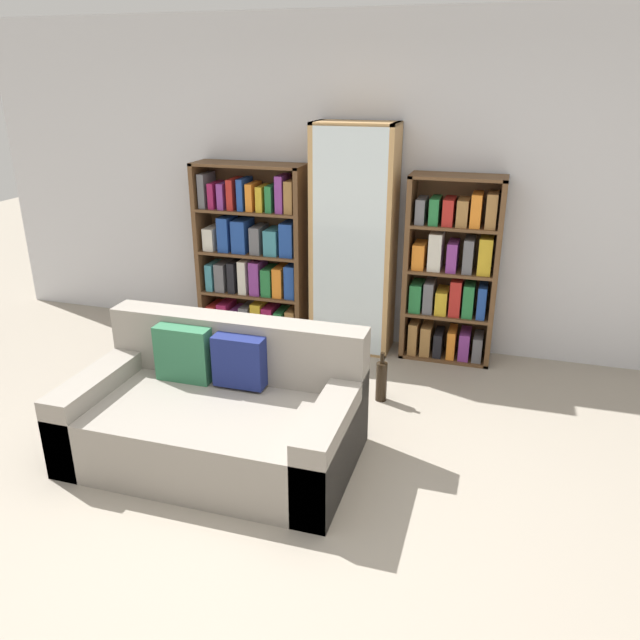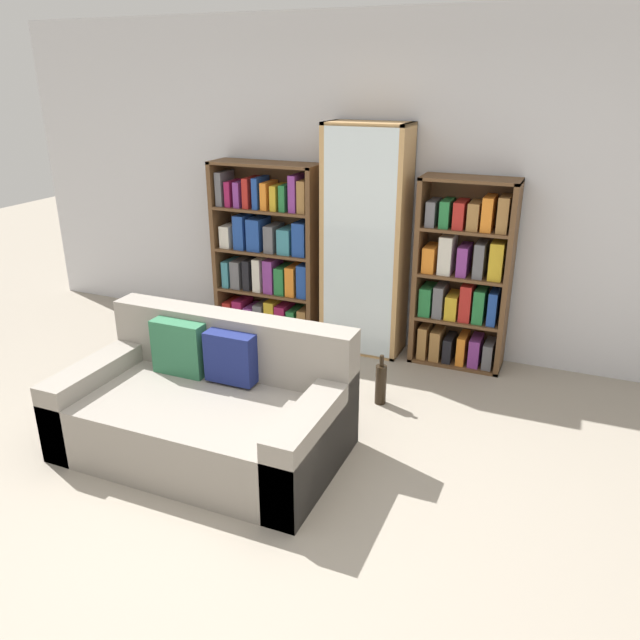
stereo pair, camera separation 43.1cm
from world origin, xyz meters
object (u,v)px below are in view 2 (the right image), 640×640
at_px(couch, 207,409).
at_px(bookshelf_right, 463,278).
at_px(wine_bottle, 381,384).
at_px(bookshelf_left, 269,256).
at_px(display_cabinet, 366,241).

height_order(couch, bookshelf_right, bookshelf_right).
bearing_deg(wine_bottle, bookshelf_left, 146.07).
relative_size(bookshelf_left, wine_bottle, 4.05).
xyz_separation_m(bookshelf_left, display_cabinet, (0.91, -0.02, 0.23)).
height_order(bookshelf_left, bookshelf_right, bookshelf_left).
relative_size(bookshelf_right, wine_bottle, 3.99).
height_order(couch, display_cabinet, display_cabinet).
bearing_deg(couch, bookshelf_right, 57.56).
distance_m(bookshelf_left, display_cabinet, 0.94).
relative_size(bookshelf_left, display_cabinet, 0.81).
relative_size(couch, bookshelf_right, 1.13).
bearing_deg(wine_bottle, bookshelf_right, 68.21).
distance_m(bookshelf_right, wine_bottle, 1.14).
bearing_deg(bookshelf_left, couch, -74.47).
height_order(bookshelf_right, wine_bottle, bookshelf_right).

